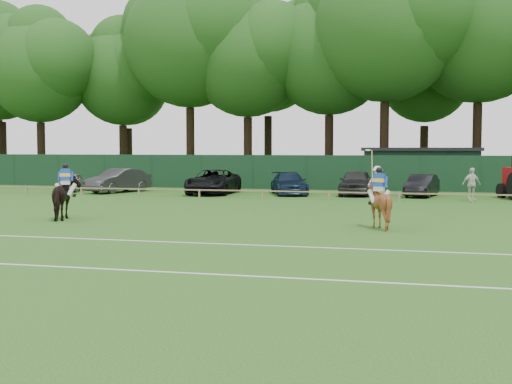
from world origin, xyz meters
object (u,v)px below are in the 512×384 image
(sedan_grey, at_px, (119,180))
(spectator_left, at_px, (377,182))
(horse_chestnut, at_px, (379,205))
(horse_dark, at_px, (66,198))
(utility_shed, at_px, (422,168))
(sedan_silver, at_px, (71,182))
(sedan_navy, at_px, (289,183))
(hatch_grey, at_px, (356,182))
(estate_black, at_px, (422,186))
(spectator_mid, at_px, (471,184))
(suv_black, at_px, (213,182))

(sedan_grey, distance_m, spectator_left, 17.37)
(horse_chestnut, relative_size, sedan_grey, 0.36)
(horse_dark, relative_size, utility_shed, 0.26)
(sedan_grey, bearing_deg, sedan_silver, -167.51)
(sedan_navy, relative_size, hatch_grey, 1.02)
(horse_dark, relative_size, hatch_grey, 0.46)
(sedan_grey, bearing_deg, sedan_navy, 21.46)
(horse_dark, distance_m, spectator_left, 20.00)
(horse_dark, xyz_separation_m, horse_chestnut, (13.07, 0.12, -0.05))
(hatch_grey, height_order, estate_black, hatch_grey)
(horse_dark, bearing_deg, utility_shed, -140.73)
(spectator_mid, distance_m, utility_shed, 10.93)
(spectator_left, bearing_deg, sedan_silver, 156.41)
(suv_black, distance_m, spectator_mid, 16.16)
(sedan_navy, distance_m, estate_black, 8.35)
(sedan_silver, bearing_deg, utility_shed, 3.64)
(sedan_silver, distance_m, sedan_grey, 3.82)
(horse_chestnut, xyz_separation_m, utility_shed, (1.11, 25.52, 0.65))
(horse_chestnut, distance_m, sedan_navy, 18.68)
(hatch_grey, distance_m, estate_black, 4.08)
(utility_shed, bearing_deg, suv_black, -145.71)
(sedan_grey, relative_size, suv_black, 0.85)
(sedan_grey, relative_size, sedan_navy, 0.99)
(horse_dark, bearing_deg, spectator_left, -147.69)
(horse_dark, xyz_separation_m, hatch_grey, (10.27, 17.84, -0.11))
(sedan_silver, xyz_separation_m, spectator_left, (21.17, -0.70, 0.30))
(estate_black, bearing_deg, sedan_grey, -166.49)
(sedan_silver, height_order, suv_black, suv_black)
(horse_chestnut, relative_size, utility_shed, 0.21)
(estate_black, bearing_deg, utility_shed, 101.75)
(sedan_navy, height_order, utility_shed, utility_shed)
(sedan_grey, distance_m, hatch_grey, 15.96)
(sedan_navy, distance_m, hatch_grey, 4.29)
(horse_dark, xyz_separation_m, estate_black, (14.34, 17.61, -0.25))
(horse_chestnut, distance_m, utility_shed, 25.55)
(horse_chestnut, height_order, sedan_navy, horse_chestnut)
(suv_black, height_order, spectator_left, spectator_left)
(sedan_navy, bearing_deg, hatch_grey, -13.88)
(horse_chestnut, distance_m, estate_black, 17.54)
(horse_dark, distance_m, utility_shed, 29.30)
(sedan_grey, distance_m, suv_black, 6.71)
(sedan_grey, xyz_separation_m, estate_black, (19.99, 1.03, -0.12))
(suv_black, distance_m, spectator_left, 10.67)
(horse_dark, xyz_separation_m, spectator_left, (11.72, 16.20, 0.02))
(hatch_grey, bearing_deg, horse_dark, -121.40)
(sedan_grey, distance_m, utility_shed, 21.81)
(spectator_mid, bearing_deg, horse_chestnut, -131.14)
(horse_chestnut, height_order, sedan_silver, horse_chestnut)
(suv_black, bearing_deg, horse_chestnut, -57.07)
(sedan_navy, xyz_separation_m, spectator_mid, (11.15, -2.27, 0.23))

